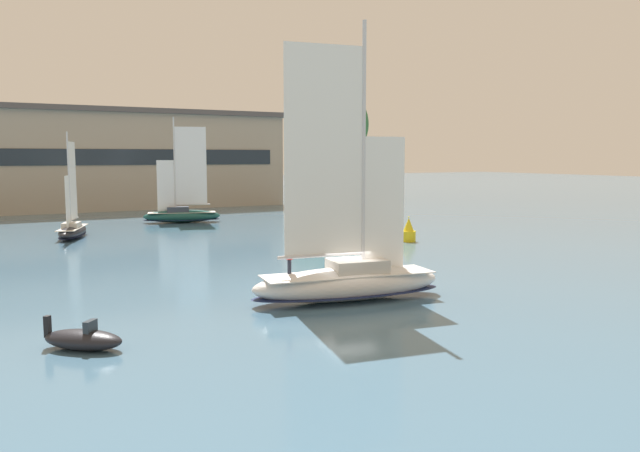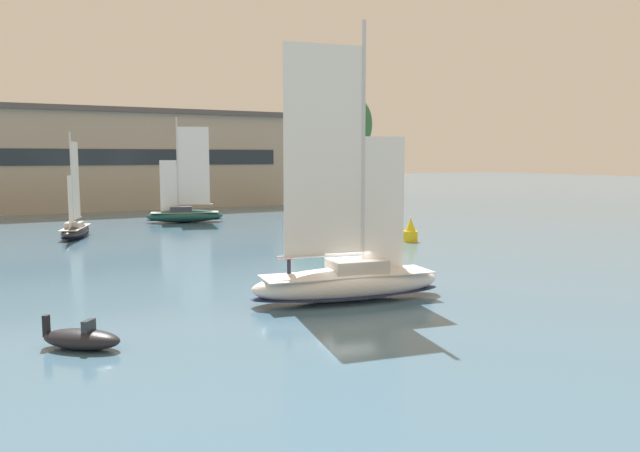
{
  "view_description": "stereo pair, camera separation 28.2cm",
  "coord_description": "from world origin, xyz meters",
  "px_view_note": "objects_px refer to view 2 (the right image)",
  "views": [
    {
      "loc": [
        -16.53,
        -26.96,
        7.39
      ],
      "look_at": [
        0.0,
        3.0,
        3.56
      ],
      "focal_mm": 35.0,
      "sensor_mm": 36.0,
      "label": 1
    },
    {
      "loc": [
        -16.29,
        -27.09,
        7.39
      ],
      "look_at": [
        0.0,
        3.0,
        3.56
      ],
      "focal_mm": 35.0,
      "sensor_mm": 36.0,
      "label": 2
    }
  ],
  "objects_px": {
    "tree_shore_left": "(309,150)",
    "motor_tender": "(81,339)",
    "tree_shore_right": "(346,125)",
    "sailboat_moored_mid_channel": "(75,229)",
    "channel_buoy": "(411,232)",
    "sailboat_main": "(348,279)",
    "sailboat_moored_far_slip": "(185,214)"
  },
  "relations": [
    {
      "from": "tree_shore_left",
      "to": "motor_tender",
      "type": "bearing_deg",
      "value": -123.93
    },
    {
      "from": "tree_shore_right",
      "to": "sailboat_moored_mid_channel",
      "type": "xyz_separation_m",
      "value": [
        -47.81,
        -31.87,
        -11.99
      ]
    },
    {
      "from": "tree_shore_right",
      "to": "channel_buoy",
      "type": "distance_m",
      "value": 54.99
    },
    {
      "from": "tree_shore_right",
      "to": "motor_tender",
      "type": "bearing_deg",
      "value": -127.66
    },
    {
      "from": "channel_buoy",
      "to": "sailboat_moored_mid_channel",
      "type": "bearing_deg",
      "value": 146.32
    },
    {
      "from": "sailboat_main",
      "to": "motor_tender",
      "type": "distance_m",
      "value": 13.47
    },
    {
      "from": "sailboat_moored_far_slip",
      "to": "channel_buoy",
      "type": "bearing_deg",
      "value": -63.09
    },
    {
      "from": "tree_shore_left",
      "to": "channel_buoy",
      "type": "distance_m",
      "value": 48.13
    },
    {
      "from": "tree_shore_right",
      "to": "sailboat_main",
      "type": "distance_m",
      "value": 76.76
    },
    {
      "from": "tree_shore_left",
      "to": "motor_tender",
      "type": "distance_m",
      "value": 77.77
    },
    {
      "from": "sailboat_moored_mid_channel",
      "to": "channel_buoy",
      "type": "relative_size",
      "value": 4.29
    },
    {
      "from": "tree_shore_right",
      "to": "sailboat_moored_far_slip",
      "type": "height_order",
      "value": "tree_shore_right"
    },
    {
      "from": "sailboat_moored_far_slip",
      "to": "motor_tender",
      "type": "distance_m",
      "value": 46.84
    },
    {
      "from": "tree_shore_right",
      "to": "sailboat_main",
      "type": "height_order",
      "value": "tree_shore_right"
    },
    {
      "from": "sailboat_moored_far_slip",
      "to": "sailboat_main",
      "type": "bearing_deg",
      "value": -94.85
    },
    {
      "from": "sailboat_main",
      "to": "sailboat_moored_far_slip",
      "type": "xyz_separation_m",
      "value": [
        3.52,
        41.56,
        -0.16
      ]
    },
    {
      "from": "tree_shore_right",
      "to": "sailboat_moored_mid_channel",
      "type": "height_order",
      "value": "tree_shore_right"
    },
    {
      "from": "motor_tender",
      "to": "channel_buoy",
      "type": "relative_size",
      "value": 1.46
    },
    {
      "from": "sailboat_moored_mid_channel",
      "to": "motor_tender",
      "type": "distance_m",
      "value": 35.77
    },
    {
      "from": "tree_shore_left",
      "to": "tree_shore_right",
      "type": "height_order",
      "value": "tree_shore_right"
    },
    {
      "from": "tree_shore_left",
      "to": "sailboat_main",
      "type": "xyz_separation_m",
      "value": [
        -29.9,
        -62.02,
        -7.35
      ]
    },
    {
      "from": "motor_tender",
      "to": "sailboat_main",
      "type": "bearing_deg",
      "value": 9.24
    },
    {
      "from": "tree_shore_left",
      "to": "channel_buoy",
      "type": "bearing_deg",
      "value": -106.69
    },
    {
      "from": "tree_shore_left",
      "to": "tree_shore_right",
      "type": "bearing_deg",
      "value": 19.97
    },
    {
      "from": "tree_shore_left",
      "to": "motor_tender",
      "type": "xyz_separation_m",
      "value": [
        -43.17,
        -64.18,
        -8.05
      ]
    },
    {
      "from": "tree_shore_left",
      "to": "sailboat_main",
      "type": "height_order",
      "value": "sailboat_main"
    },
    {
      "from": "sailboat_moored_far_slip",
      "to": "channel_buoy",
      "type": "distance_m",
      "value": 28.12
    },
    {
      "from": "tree_shore_right",
      "to": "channel_buoy",
      "type": "xyz_separation_m",
      "value": [
        -22.49,
        -48.75,
        -11.9
      ]
    },
    {
      "from": "tree_shore_right",
      "to": "sailboat_moored_far_slip",
      "type": "distance_m",
      "value": 44.05
    },
    {
      "from": "sailboat_moored_far_slip",
      "to": "motor_tender",
      "type": "height_order",
      "value": "sailboat_moored_far_slip"
    },
    {
      "from": "sailboat_moored_mid_channel",
      "to": "sailboat_moored_far_slip",
      "type": "xyz_separation_m",
      "value": [
        12.59,
        8.2,
        0.14
      ]
    },
    {
      "from": "sailboat_moored_mid_channel",
      "to": "motor_tender",
      "type": "height_order",
      "value": "sailboat_moored_mid_channel"
    }
  ]
}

